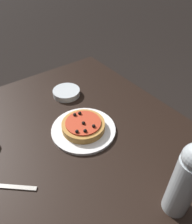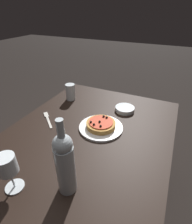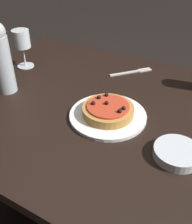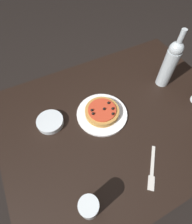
# 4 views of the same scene
# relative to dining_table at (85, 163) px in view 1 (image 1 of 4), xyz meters

# --- Properties ---
(dining_table) EXTENTS (1.20, 0.91, 0.72)m
(dining_table) POSITION_rel_dining_table_xyz_m (0.00, 0.00, 0.00)
(dining_table) COLOR black
(dining_table) RESTS_ON ground_plane
(dinner_plate) EXTENTS (0.26, 0.26, 0.01)m
(dinner_plate) POSITION_rel_dining_table_xyz_m (-0.08, 0.05, 0.10)
(dinner_plate) COLOR white
(dinner_plate) RESTS_ON dining_table
(pizza) EXTENTS (0.17, 0.17, 0.05)m
(pizza) POSITION_rel_dining_table_xyz_m (-0.08, 0.05, 0.12)
(pizza) COLOR #BC843D
(pizza) RESTS_ON dinner_plate
(wine_bottle) EXTENTS (0.07, 0.07, 0.33)m
(wine_bottle) POSITION_rel_dining_table_xyz_m (0.34, 0.09, 0.24)
(wine_bottle) COLOR #B2BCC1
(wine_bottle) RESTS_ON dining_table
(side_bowl) EXTENTS (0.13, 0.13, 0.03)m
(side_bowl) POSITION_rel_dining_table_xyz_m (-0.33, 0.12, 0.11)
(side_bowl) COLOR silver
(side_bowl) RESTS_ON dining_table
(fork) EXTENTS (0.14, 0.16, 0.00)m
(fork) POSITION_rel_dining_table_xyz_m (-0.02, -0.30, 0.09)
(fork) COLOR beige
(fork) RESTS_ON dining_table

